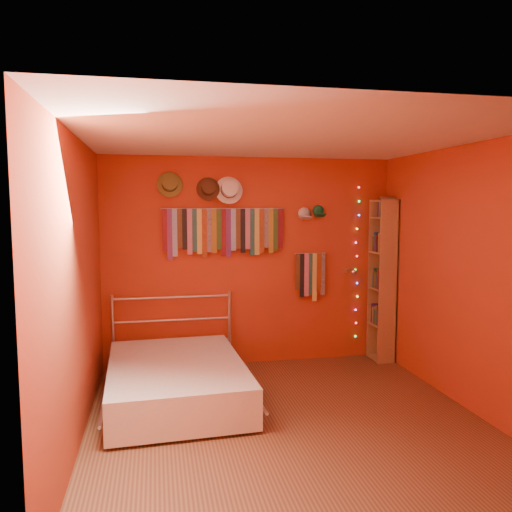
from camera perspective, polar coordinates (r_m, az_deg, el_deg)
ground at (r=4.70m, az=3.61°, el=-18.42°), size 3.50×3.50×0.00m
back_wall at (r=6.03m, az=-0.62°, el=-0.65°), size 3.50×0.02×2.50m
right_wall at (r=5.08m, az=23.15°, el=-2.33°), size 0.02×3.50×2.50m
left_wall at (r=4.24m, az=-19.82°, el=-3.74°), size 0.02×3.50×2.50m
ceiling at (r=4.33m, az=3.83°, el=13.40°), size 3.50×3.50×0.02m
tie_rack at (r=5.88m, az=-3.73°, el=2.99°), size 1.45×0.03×0.60m
small_tie_rack at (r=6.17m, az=6.28°, el=-2.01°), size 0.40×0.03×0.60m
fedora_olive at (r=5.80m, az=-9.83°, el=8.14°), size 0.29×0.16×0.29m
fedora_brown at (r=5.83m, az=-5.47°, el=7.72°), size 0.27×0.15×0.27m
fedora_white at (r=5.85m, az=-3.07°, el=7.62°), size 0.33×0.18×0.32m
cap_white at (r=6.10m, az=5.52°, el=4.83°), size 0.16×0.21×0.16m
cap_green at (r=6.15m, az=7.12°, el=5.12°), size 0.16×0.20×0.16m
fairy_lights at (r=6.39m, az=11.46°, el=-0.78°), size 0.06×0.02×1.91m
reading_lamp at (r=6.17m, az=10.95°, el=-1.78°), size 0.07×0.30×0.09m
bookshelf at (r=6.38m, az=14.57°, el=-2.59°), size 0.25×0.34×2.00m
bed at (r=5.13m, az=-9.10°, el=-13.80°), size 1.46×1.92×0.91m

